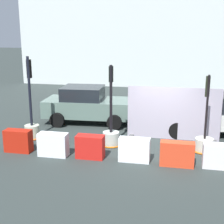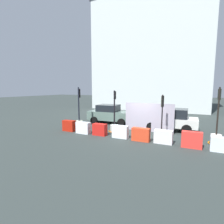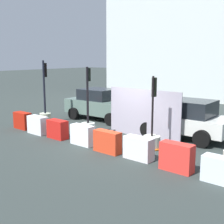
{
  "view_description": "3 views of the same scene",
  "coord_description": "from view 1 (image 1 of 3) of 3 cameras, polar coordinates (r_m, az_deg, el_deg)",
  "views": [
    {
      "loc": [
        0.7,
        -11.51,
        4.44
      ],
      "look_at": [
        -1.84,
        0.7,
        1.22
      ],
      "focal_mm": 52.12,
      "sensor_mm": 36.0,
      "label": 1
    },
    {
      "loc": [
        3.95,
        -11.87,
        3.3
      ],
      "look_at": [
        -1.84,
        -0.03,
        1.54
      ],
      "focal_mm": 28.82,
      "sensor_mm": 36.0,
      "label": 2
    },
    {
      "loc": [
        8.07,
        -9.6,
        3.63
      ],
      "look_at": [
        -0.36,
        0.36,
        1.2
      ],
      "focal_mm": 48.78,
      "sensor_mm": 36.0,
      "label": 3
    }
  ],
  "objects": [
    {
      "name": "car_grey_saloon",
      "position": [
        15.69,
        -4.17,
        1.26
      ],
      "size": [
        4.41,
        2.46,
        1.75
      ],
      "color": "slate",
      "rests_on": "ground_plane"
    },
    {
      "name": "construction_barrier_0",
      "position": [
        12.52,
        -16.11,
        -4.88
      ],
      "size": [
        0.99,
        0.44,
        0.83
      ],
      "color": "#AD1C0D",
      "rests_on": "ground_plane"
    },
    {
      "name": "traffic_light_0",
      "position": [
        13.88,
        -13.89,
        -2.09
      ],
      "size": [
        0.84,
        0.84,
        3.38
      ],
      "color": "#B2B99E",
      "rests_on": "ground_plane"
    },
    {
      "name": "car_white_van",
      "position": [
        14.63,
        16.55,
        -0.28
      ],
      "size": [
        4.1,
        2.38,
        1.71
      ],
      "color": "silver",
      "rests_on": "ground_plane"
    },
    {
      "name": "construction_barrier_4",
      "position": [
        11.03,
        11.35,
        -7.23
      ],
      "size": [
        1.12,
        0.4,
        0.83
      ],
      "color": "red",
      "rests_on": "ground_plane"
    },
    {
      "name": "traffic_light_1",
      "position": [
        12.72,
        -0.18,
        -3.65
      ],
      "size": [
        0.9,
        0.9,
        3.12
      ],
      "color": "#AEB9AE",
      "rests_on": "ground_plane"
    },
    {
      "name": "construction_barrier_5",
      "position": [
        11.24,
        18.36,
        -7.36
      ],
      "size": [
        1.07,
        0.45,
        0.81
      ],
      "color": "silver",
      "rests_on": "ground_plane"
    },
    {
      "name": "site_fence_panel",
      "position": [
        13.41,
        10.69,
        -0.5
      ],
      "size": [
        3.73,
        0.5,
        2.17
      ],
      "color": "#9E98A9",
      "rests_on": "ground_plane"
    },
    {
      "name": "construction_barrier_3",
      "position": [
        11.19,
        3.93,
        -6.64
      ],
      "size": [
        1.06,
        0.39,
        0.83
      ],
      "color": "white",
      "rests_on": "ground_plane"
    },
    {
      "name": "construction_barrier_2",
      "position": [
        11.49,
        -3.86,
        -6.1
      ],
      "size": [
        0.98,
        0.47,
        0.82
      ],
      "color": "red",
      "rests_on": "ground_plane"
    },
    {
      "name": "ground_plane",
      "position": [
        12.36,
        7.78,
        -6.72
      ],
      "size": [
        120.0,
        120.0,
        0.0
      ],
      "primitive_type": "plane",
      "color": "#2C3432"
    },
    {
      "name": "traffic_light_2",
      "position": [
        12.56,
        15.89,
        -4.87
      ],
      "size": [
        0.91,
        0.91,
        2.86
      ],
      "color": "#B9B9AB",
      "rests_on": "ground_plane"
    },
    {
      "name": "construction_barrier_1",
      "position": [
        11.84,
        -10.28,
        -5.64
      ],
      "size": [
        1.05,
        0.46,
        0.83
      ],
      "color": "white",
      "rests_on": "ground_plane"
    }
  ]
}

